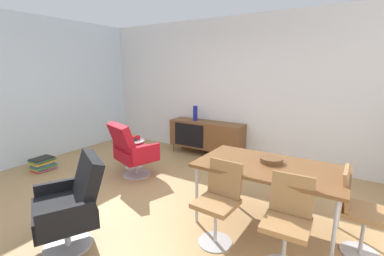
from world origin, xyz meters
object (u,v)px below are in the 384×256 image
object	(u,v)px
dining_chair_far_end	(359,209)
sideboard	(206,135)
vase_cobalt	(195,113)
lounge_chair_red	(132,150)
dining_chair_front_left	(219,200)
fruit_bowl	(132,138)
side_table_round	(133,151)
dining_chair_front_right	(288,219)
dining_table	(269,169)
magazine_stack	(43,164)
wooden_bowl_on_table	(271,160)
armchair_black_shell	(71,203)

from	to	relation	value
dining_chair_far_end	sideboard	bearing A→B (deg)	145.59
vase_cobalt	lounge_chair_red	distance (m)	1.73
dining_chair_front_left	lounge_chair_red	world-z (taller)	lounge_chair_red
sideboard	fruit_bowl	xyz separation A→B (m)	(-0.79, -1.36, 0.12)
side_table_round	fruit_bowl	world-z (taller)	fruit_bowl
sideboard	dining_chair_front_right	bearing A→B (deg)	-47.80
dining_table	lounge_chair_red	world-z (taller)	lounge_chair_red
sideboard	side_table_round	xyz separation A→B (m)	(-0.79, -1.36, -0.12)
vase_cobalt	dining_chair_front_left	distance (m)	3.08
sideboard	lounge_chair_red	size ratio (longest dim) A/B	1.69
vase_cobalt	side_table_round	world-z (taller)	vase_cobalt
sideboard	dining_chair_far_end	xyz separation A→B (m)	(2.77, -1.89, 0.03)
magazine_stack	dining_chair_far_end	bearing A→B (deg)	5.42
dining_chair_front_right	magazine_stack	size ratio (longest dim) A/B	2.11
sideboard	wooden_bowl_on_table	size ratio (longest dim) A/B	6.15
wooden_bowl_on_table	armchair_black_shell	bearing A→B (deg)	-135.90
dining_chair_far_end	dining_chair_front_right	bearing A→B (deg)	-134.04
sideboard	dining_chair_front_right	distance (m)	3.31
dining_chair_front_left	magazine_stack	bearing A→B (deg)	178.40
dining_chair_front_right	dining_chair_far_end	world-z (taller)	same
vase_cobalt	magazine_stack	bearing A→B (deg)	-127.36
dining_chair_front_left	magazine_stack	size ratio (longest dim) A/B	2.11
armchair_black_shell	fruit_bowl	xyz separation A→B (m)	(-1.08, 1.96, 0.09)
dining_chair_front_left	magazine_stack	distance (m)	3.62
vase_cobalt	dining_chair_front_left	world-z (taller)	vase_cobalt
dining_table	dining_chair_front_right	bearing A→B (deg)	-58.10
dining_chair_far_end	magazine_stack	size ratio (longest dim) A/B	2.11
vase_cobalt	dining_chair_front_left	bearing A→B (deg)	-53.66
vase_cobalt	dining_chair_far_end	size ratio (longest dim) A/B	0.36
magazine_stack	dining_chair_front_left	bearing A→B (deg)	-1.60
wooden_bowl_on_table	fruit_bowl	xyz separation A→B (m)	(-2.66, 0.43, -0.21)
dining_table	wooden_bowl_on_table	size ratio (longest dim) A/B	6.15
vase_cobalt	lounge_chair_red	world-z (taller)	vase_cobalt
dining_chair_front_right	armchair_black_shell	size ratio (longest dim) A/B	0.90
lounge_chair_red	armchair_black_shell	xyz separation A→B (m)	(0.79, -1.66, 0.00)
dining_chair_front_right	dining_chair_far_end	distance (m)	0.78
vase_cobalt	dining_table	distance (m)	2.88
sideboard	fruit_bowl	bearing A→B (deg)	-120.07
side_table_round	sideboard	bearing A→B (deg)	59.91
dining_chair_far_end	side_table_round	size ratio (longest dim) A/B	1.65
wooden_bowl_on_table	lounge_chair_red	size ratio (longest dim) A/B	0.27
armchair_black_shell	magazine_stack	xyz separation A→B (m)	(-2.37, 0.97, -0.35)
sideboard	dining_chair_far_end	bearing A→B (deg)	-34.41
vase_cobalt	side_table_round	bearing A→B (deg)	-110.64
vase_cobalt	lounge_chair_red	size ratio (longest dim) A/B	0.33
dining_chair_front_left	armchair_black_shell	world-z (taller)	armchair_black_shell
fruit_bowl	wooden_bowl_on_table	bearing A→B (deg)	-9.29
dining_chair_front_right	side_table_round	xyz separation A→B (m)	(-3.02, 1.09, -0.15)
dining_chair_front_left	dining_chair_front_right	distance (m)	0.69
sideboard	magazine_stack	size ratio (longest dim) A/B	3.95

